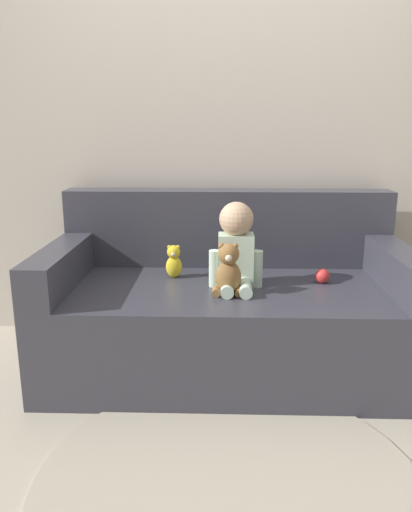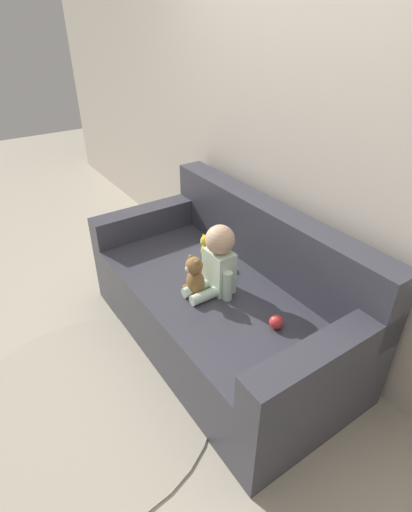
% 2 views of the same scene
% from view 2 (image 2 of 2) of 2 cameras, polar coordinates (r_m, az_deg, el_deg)
% --- Properties ---
extents(ground_plane, '(12.00, 12.00, 0.00)m').
position_cam_2_polar(ground_plane, '(2.81, 1.61, -11.98)').
color(ground_plane, '#B7AD99').
extents(wall_back, '(8.00, 0.05, 2.60)m').
position_cam_2_polar(wall_back, '(2.48, 13.13, 16.05)').
color(wall_back, beige).
rests_on(wall_back, ground_plane).
extents(couch, '(1.87, 0.95, 0.92)m').
position_cam_2_polar(couch, '(2.62, 2.69, -6.41)').
color(couch, '#383842').
rests_on(couch, ground_plane).
extents(person_baby, '(0.27, 0.31, 0.43)m').
position_cam_2_polar(person_baby, '(2.34, 1.64, -0.87)').
color(person_baby, silver).
rests_on(person_baby, couch).
extents(teddy_bear_brown, '(0.15, 0.12, 0.26)m').
position_cam_2_polar(teddy_bear_brown, '(2.35, -1.65, -3.03)').
color(teddy_bear_brown, olive).
rests_on(teddy_bear_brown, couch).
extents(plush_toy_side, '(0.09, 0.08, 0.18)m').
position_cam_2_polar(plush_toy_side, '(2.70, 0.01, 1.22)').
color(plush_toy_side, yellow).
rests_on(plush_toy_side, couch).
extents(toy_ball, '(0.08, 0.08, 0.08)m').
position_cam_2_polar(toy_ball, '(2.20, 10.00, -9.26)').
color(toy_ball, red).
rests_on(toy_ball, couch).
extents(floor_rug, '(1.45, 1.45, 0.01)m').
position_cam_2_polar(floor_rug, '(2.55, -16.40, -19.39)').
color(floor_rug, '#B2A893').
rests_on(floor_rug, ground_plane).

